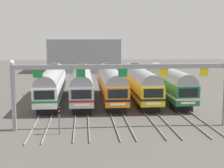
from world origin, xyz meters
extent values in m
plane|color=#4C4944|center=(0.00, 0.00, 0.00)|extent=(160.00, 160.00, 0.00)
cube|color=gray|center=(-9.00, 17.00, 0.07)|extent=(0.07, 70.00, 0.15)
cube|color=gray|center=(-7.56, 17.00, 0.07)|extent=(0.07, 70.00, 0.15)
cube|color=gray|center=(-4.86, 17.00, 0.07)|extent=(0.07, 70.00, 0.15)
cube|color=gray|center=(-3.42, 17.00, 0.07)|extent=(0.07, 70.00, 0.15)
cube|color=gray|center=(-0.72, 17.00, 0.07)|extent=(0.07, 70.00, 0.15)
cube|color=gray|center=(0.72, 17.00, 0.07)|extent=(0.07, 70.00, 0.15)
cube|color=gray|center=(3.42, 17.00, 0.07)|extent=(0.07, 70.00, 0.15)
cube|color=gray|center=(4.86, 17.00, 0.07)|extent=(0.07, 70.00, 0.15)
cube|color=gray|center=(7.56, 17.00, 0.07)|extent=(0.07, 70.00, 0.15)
cube|color=gray|center=(9.00, 17.00, 0.07)|extent=(0.07, 70.00, 0.15)
cube|color=white|center=(-8.28, 0.00, 2.23)|extent=(2.85, 18.00, 2.35)
cube|color=#198C4C|center=(-8.28, 0.00, 1.87)|extent=(2.88, 18.02, 0.28)
cylinder|color=gray|center=(-8.28, 0.00, 3.40)|extent=(2.74, 17.64, 2.74)
cube|color=black|center=(-8.28, -9.02, 2.70)|extent=(2.28, 0.06, 1.03)
cube|color=silver|center=(-8.28, -9.02, 1.47)|extent=(1.71, 0.05, 0.24)
cube|color=black|center=(-8.28, -6.30, 0.53)|extent=(2.28, 2.60, 1.05)
cube|color=black|center=(-8.28, 6.30, 0.53)|extent=(2.28, 2.60, 1.05)
cube|color=#4C4C51|center=(-8.28, 5.04, 4.95)|extent=(1.10, 1.10, 0.20)
cube|color=#B2B5BA|center=(-4.14, 0.00, 2.23)|extent=(2.85, 18.00, 2.35)
cube|color=#B21E1E|center=(-4.14, 0.00, 1.87)|extent=(2.88, 18.02, 0.28)
cylinder|color=gray|center=(-4.14, 0.00, 3.40)|extent=(2.74, 17.64, 2.74)
cube|color=black|center=(-4.14, -9.02, 2.70)|extent=(2.28, 0.06, 1.03)
cube|color=silver|center=(-4.14, -9.02, 1.47)|extent=(1.71, 0.05, 0.24)
cube|color=black|center=(-4.14, -6.30, 0.53)|extent=(2.28, 2.60, 1.05)
cube|color=black|center=(-4.14, 6.30, 0.53)|extent=(2.28, 2.60, 1.05)
cube|color=#4C4C51|center=(-4.14, 5.04, 4.95)|extent=(1.10, 1.10, 0.20)
cube|color=orange|center=(0.00, 0.00, 2.23)|extent=(2.85, 18.00, 2.35)
cube|color=black|center=(0.00, 0.00, 1.87)|extent=(2.88, 18.02, 0.28)
cylinder|color=gray|center=(0.00, 0.00, 3.40)|extent=(2.74, 17.64, 2.74)
cube|color=black|center=(0.00, -9.02, 2.70)|extent=(2.28, 0.06, 1.03)
cube|color=silver|center=(0.00, -9.02, 1.47)|extent=(1.71, 0.05, 0.24)
cube|color=black|center=(0.00, -6.30, 0.53)|extent=(2.28, 2.60, 1.05)
cube|color=black|center=(0.00, 6.30, 0.53)|extent=(2.28, 2.60, 1.05)
cube|color=#4C4C51|center=(0.00, 5.04, 4.95)|extent=(1.10, 1.10, 0.20)
cube|color=gold|center=(4.14, 0.00, 2.23)|extent=(2.85, 18.00, 2.35)
cube|color=black|center=(4.14, 0.00, 1.87)|extent=(2.88, 18.02, 0.28)
cylinder|color=gray|center=(4.14, 0.00, 3.40)|extent=(2.74, 17.64, 2.74)
cube|color=black|center=(4.14, -9.02, 2.70)|extent=(2.28, 0.06, 1.03)
cube|color=silver|center=(4.14, -9.02, 1.47)|extent=(1.71, 0.05, 0.24)
cube|color=black|center=(4.14, -6.30, 0.53)|extent=(2.28, 2.60, 1.05)
cube|color=black|center=(4.14, 6.30, 0.53)|extent=(2.28, 2.60, 1.05)
cube|color=#4C4C51|center=(4.14, 5.04, 4.95)|extent=(1.10, 1.10, 0.20)
cube|color=#236B42|center=(8.28, 0.00, 2.23)|extent=(2.85, 18.00, 2.35)
cube|color=silver|center=(8.28, 0.00, 1.87)|extent=(2.88, 18.02, 0.28)
cylinder|color=gray|center=(8.28, 0.00, 3.40)|extent=(2.74, 17.64, 2.74)
cube|color=black|center=(8.28, -9.02, 2.70)|extent=(2.28, 0.06, 1.03)
cube|color=silver|center=(8.28, -9.02, 1.47)|extent=(1.71, 0.05, 0.24)
cube|color=black|center=(8.28, -6.30, 0.53)|extent=(2.28, 2.60, 1.05)
cube|color=black|center=(8.28, 6.30, 0.53)|extent=(2.28, 2.60, 1.05)
cube|color=gray|center=(-10.68, -13.50, 3.25)|extent=(0.36, 0.36, 6.50)
cube|color=gray|center=(0.00, -13.50, 6.25)|extent=(21.36, 0.32, 0.44)
cube|color=#198C3F|center=(-8.28, -13.50, 5.63)|extent=(0.90, 0.08, 0.80)
cube|color=#198C3F|center=(-4.14, -13.50, 5.63)|extent=(0.90, 0.08, 0.80)
cube|color=#198C3F|center=(0.00, -13.50, 5.63)|extent=(0.90, 0.08, 0.80)
cube|color=yellow|center=(4.14, -13.50, 5.63)|extent=(0.90, 0.08, 0.80)
cube|color=yellow|center=(8.28, -13.50, 5.63)|extent=(0.90, 0.08, 0.80)
sphere|color=white|center=(-10.68, -13.50, 6.75)|extent=(0.44, 0.44, 0.44)
cylinder|color=#59595E|center=(-6.21, -15.06, 1.33)|extent=(0.12, 0.12, 2.65)
cube|color=black|center=(-6.21, -15.06, 2.30)|extent=(0.28, 0.24, 0.60)
sphere|color=red|center=(-6.21, -15.20, 2.30)|extent=(0.18, 0.18, 0.18)
cube|color=gray|center=(-3.59, 38.75, 4.21)|extent=(18.12, 10.00, 8.43)
camera|label=1|loc=(-3.90, -44.67, 9.26)|focal=51.32mm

